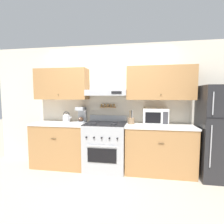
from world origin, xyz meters
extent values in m
plane|color=#B2A38E|center=(0.00, 0.00, 0.00)|extent=(16.00, 16.00, 0.00)
cube|color=beige|center=(0.00, 0.65, 1.27)|extent=(5.20, 0.08, 2.55)
cube|color=#AD7A47|center=(-0.97, 0.44, 1.73)|extent=(1.11, 0.33, 0.64)
sphere|color=brown|center=(-0.97, 0.26, 1.51)|extent=(0.02, 0.02, 0.02)
cube|color=#AD7A47|center=(1.05, 0.44, 1.73)|extent=(1.28, 0.33, 0.64)
sphere|color=brown|center=(1.05, 0.26, 1.51)|extent=(0.02, 0.02, 0.02)
cube|color=#ADAFB5|center=(0.00, 0.42, 1.55)|extent=(0.82, 0.37, 0.12)
cube|color=black|center=(0.23, 0.23, 1.55)|extent=(0.20, 0.01, 0.05)
cube|color=#AD7A47|center=(0.00, 0.57, 1.25)|extent=(0.34, 0.07, 0.02)
cylinder|color=olive|center=(-0.14, 0.57, 1.29)|extent=(0.03, 0.03, 0.06)
cylinder|color=olive|center=(-0.07, 0.57, 1.29)|extent=(0.03, 0.03, 0.06)
cylinder|color=olive|center=(0.00, 0.57, 1.29)|extent=(0.03, 0.03, 0.06)
cylinder|color=olive|center=(0.07, 0.57, 1.29)|extent=(0.03, 0.03, 0.06)
cylinder|color=olive|center=(0.14, 0.57, 1.29)|extent=(0.03, 0.03, 0.06)
cube|color=#AD7A47|center=(-0.97, 0.31, 0.45)|extent=(1.11, 0.59, 0.89)
cube|color=white|center=(-0.97, 0.31, 0.91)|extent=(1.14, 0.61, 0.03)
cylinder|color=brown|center=(-0.97, 0.01, 0.67)|extent=(0.10, 0.01, 0.01)
cube|color=#AD7A47|center=(1.05, 0.31, 0.45)|extent=(1.28, 0.59, 0.89)
cube|color=white|center=(1.05, 0.31, 0.91)|extent=(1.30, 0.61, 0.03)
cylinder|color=brown|center=(1.05, 0.01, 0.67)|extent=(0.10, 0.01, 0.01)
cube|color=#ADAFB5|center=(0.00, 0.28, 0.47)|extent=(0.80, 0.63, 0.93)
cube|color=black|center=(0.00, -0.04, 0.39)|extent=(0.54, 0.01, 0.26)
cylinder|color=#ADAFB5|center=(0.00, -0.06, 0.58)|extent=(0.56, 0.02, 0.02)
cube|color=black|center=(0.00, 0.28, 0.94)|extent=(0.80, 0.63, 0.01)
cylinder|color=#232326|center=(-0.19, 0.13, 0.95)|extent=(0.11, 0.11, 0.02)
cylinder|color=#232326|center=(0.19, 0.13, 0.95)|extent=(0.11, 0.11, 0.02)
cylinder|color=#232326|center=(-0.19, 0.43, 0.95)|extent=(0.11, 0.11, 0.02)
cylinder|color=#232326|center=(0.19, 0.43, 0.95)|extent=(0.11, 0.11, 0.02)
cylinder|color=black|center=(-0.29, -0.05, 0.73)|extent=(0.03, 0.02, 0.03)
cylinder|color=black|center=(-0.14, -0.05, 0.73)|extent=(0.03, 0.02, 0.03)
cylinder|color=black|center=(0.00, -0.05, 0.73)|extent=(0.03, 0.02, 0.03)
cylinder|color=black|center=(0.14, -0.05, 0.73)|extent=(0.03, 0.02, 0.03)
cylinder|color=black|center=(0.29, -0.05, 0.73)|extent=(0.03, 0.02, 0.03)
cube|color=#ADAFB5|center=(0.00, 0.58, 1.01)|extent=(0.80, 0.04, 0.12)
cube|color=#232326|center=(2.09, 0.27, 0.84)|extent=(0.70, 0.66, 1.67)
cylinder|color=#ADAFB5|center=(1.83, -0.08, 1.37)|extent=(0.02, 0.02, 0.37)
cylinder|color=#ADAFB5|center=(1.83, -0.08, 0.67)|extent=(0.02, 0.02, 0.70)
cylinder|color=#B7B7BC|center=(-0.87, 0.40, 0.99)|extent=(0.16, 0.16, 0.14)
ellipsoid|color=#B7B7BC|center=(-0.87, 0.40, 1.06)|extent=(0.14, 0.14, 0.08)
sphere|color=black|center=(-0.87, 0.40, 1.11)|extent=(0.02, 0.02, 0.02)
cylinder|color=#B7B7BC|center=(-0.80, 0.40, 1.01)|extent=(0.10, 0.03, 0.08)
torus|color=black|center=(-0.87, 0.40, 1.09)|extent=(0.14, 0.01, 0.14)
cube|color=#ADAFB5|center=(-0.54, 0.40, 0.94)|extent=(0.16, 0.26, 0.03)
cube|color=#ADAFB5|center=(-0.54, 0.49, 1.09)|extent=(0.16, 0.08, 0.33)
cube|color=#ADAFB5|center=(-0.54, 0.39, 1.22)|extent=(0.16, 0.22, 0.07)
ellipsoid|color=#4C3323|center=(-0.54, 0.38, 1.00)|extent=(0.10, 0.10, 0.09)
cube|color=white|center=(0.97, 0.42, 1.08)|extent=(0.47, 0.39, 0.32)
cube|color=black|center=(0.92, 0.23, 1.08)|extent=(0.28, 0.01, 0.20)
cube|color=#38383D|center=(1.14, 0.23, 1.08)|extent=(0.09, 0.01, 0.23)
cylinder|color=#8E7051|center=(0.50, 0.40, 0.98)|extent=(0.13, 0.13, 0.12)
cylinder|color=olive|center=(0.48, 0.39, 1.12)|extent=(0.01, 0.05, 0.16)
cylinder|color=#28282B|center=(0.51, 0.41, 1.12)|extent=(0.01, 0.04, 0.16)
cylinder|color=#B2B2B7|center=(0.53, 0.41, 1.12)|extent=(0.01, 0.03, 0.16)
camera|label=1|loc=(0.69, -3.07, 1.50)|focal=28.00mm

